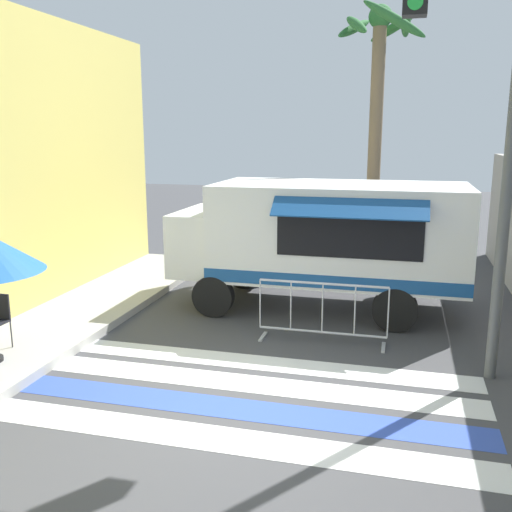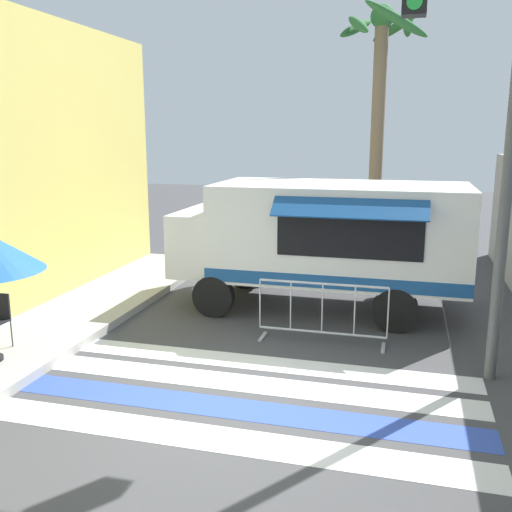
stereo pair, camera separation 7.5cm
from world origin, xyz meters
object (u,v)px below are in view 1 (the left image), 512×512
Objects in this scene: barricade_front at (322,313)px; palm_tree at (377,91)px; food_truck at (317,234)px; traffic_signal_pole at (459,68)px.

palm_tree is at bearing 86.41° from barricade_front.
traffic_signal_pole is at bearing -50.99° from food_truck.
food_truck is 0.85× the size of palm_tree.
barricade_front is 7.72m from palm_tree.
barricade_front is 0.33× the size of palm_tree.
traffic_signal_pole reaches higher than food_truck.
food_truck is at bearing -99.97° from palm_tree.
barricade_front is (-1.82, 0.78, -3.78)m from traffic_signal_pole.
traffic_signal_pole is (2.22, -2.74, 2.79)m from food_truck.
barricade_front is at bearing -78.53° from food_truck.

